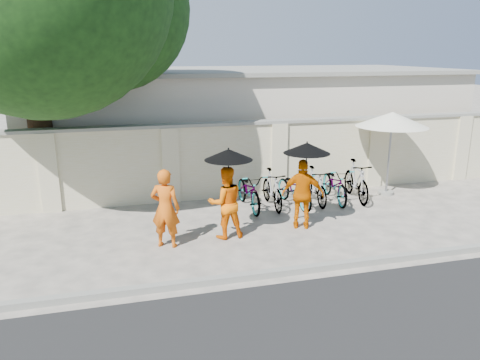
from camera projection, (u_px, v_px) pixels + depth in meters
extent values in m
plane|color=#AB9E8D|center=(237.00, 242.00, 9.93)|extent=(80.00, 80.00, 0.00)
cube|color=gray|center=(260.00, 275.00, 8.33)|extent=(40.00, 0.16, 0.12)
cube|color=beige|center=(243.00, 160.00, 12.89)|extent=(20.00, 0.30, 2.00)
cube|color=#BCB3A2|center=(242.00, 119.00, 16.52)|extent=(14.00, 6.00, 3.20)
cylinder|color=#352311|center=(39.00, 120.00, 11.94)|extent=(0.60, 0.60, 4.40)
sphere|color=#1B4713|center=(108.00, 9.00, 11.41)|extent=(4.00, 4.00, 4.00)
imported|color=#CE530C|center=(165.00, 208.00, 9.49)|extent=(0.71, 0.60, 1.65)
imported|color=#EC6504|center=(226.00, 203.00, 9.97)|extent=(0.79, 0.63, 1.58)
cylinder|color=black|center=(229.00, 177.00, 9.76)|extent=(0.02, 0.02, 0.96)
cone|color=black|center=(229.00, 154.00, 9.63)|extent=(1.01, 1.01, 0.23)
imported|color=#CD5B00|center=(303.00, 194.00, 10.51)|extent=(1.02, 0.71, 1.60)
cylinder|color=black|center=(306.00, 170.00, 10.28)|extent=(0.02, 0.02, 0.97)
cone|color=black|center=(307.00, 148.00, 10.15)|extent=(1.03, 1.03, 0.24)
cylinder|color=gray|center=(386.00, 192.00, 13.23)|extent=(0.44, 0.44, 0.09)
cylinder|color=gray|center=(389.00, 158.00, 12.96)|extent=(0.06, 0.06, 2.08)
cone|color=beige|center=(392.00, 119.00, 12.68)|extent=(1.99, 1.99, 0.40)
imported|color=gray|center=(249.00, 190.00, 11.91)|extent=(0.68, 1.85, 0.96)
imported|color=gray|center=(272.00, 189.00, 11.99)|extent=(0.51, 1.65, 0.99)
imported|color=gray|center=(295.00, 189.00, 12.12)|extent=(0.85, 1.82, 0.92)
imported|color=gray|center=(315.00, 186.00, 12.32)|extent=(0.50, 1.60, 0.96)
imported|color=gray|center=(335.00, 184.00, 12.51)|extent=(0.83, 1.87, 0.95)
imported|color=gray|center=(356.00, 181.00, 12.61)|extent=(0.74, 1.83, 1.07)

